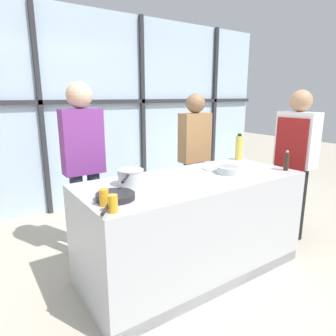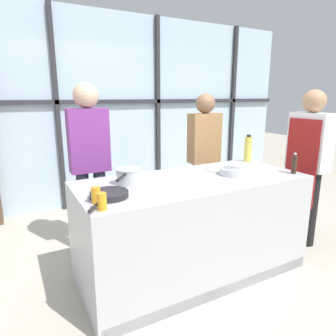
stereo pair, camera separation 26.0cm
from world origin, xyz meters
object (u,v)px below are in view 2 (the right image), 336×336
object	(u,v)px
mixing_bowl	(234,171)
oil_bottle	(248,149)
spectator_center_left	(204,152)
spectator_far_left	(90,157)
frying_pan	(109,194)
white_plate	(220,169)
chef	(307,159)
saucepan	(129,176)
juice_glass_far	(96,195)
juice_glass_near	(102,201)
pepper_grinder	(294,164)

from	to	relation	value
mixing_bowl	oil_bottle	xyz separation A→B (m)	(0.52, 0.38, 0.10)
spectator_center_left	spectator_far_left	bearing A→B (deg)	0.00
frying_pan	white_plate	world-z (taller)	frying_pan
chef	saucepan	distance (m)	1.98
white_plate	juice_glass_far	bearing A→B (deg)	-165.03
oil_bottle	juice_glass_near	world-z (taller)	oil_bottle
spectator_far_left	saucepan	xyz separation A→B (m)	(0.14, -0.72, -0.04)
spectator_center_left	juice_glass_far	distance (m)	1.93
white_plate	pepper_grinder	bearing A→B (deg)	-39.95
chef	frying_pan	xyz separation A→B (m)	(-2.23, -0.07, -0.02)
oil_bottle	juice_glass_far	world-z (taller)	oil_bottle
frying_pan	juice_glass_far	world-z (taller)	juice_glass_far
juice_glass_near	juice_glass_far	bearing A→B (deg)	90.00
pepper_grinder	spectator_center_left	bearing A→B (deg)	101.49
saucepan	white_plate	xyz separation A→B (m)	(0.96, 0.03, -0.06)
saucepan	chef	bearing A→B (deg)	-5.33
spectator_far_left	mixing_bowl	bearing A→B (deg)	140.57
saucepan	pepper_grinder	world-z (taller)	pepper_grinder
mixing_bowl	juice_glass_far	xyz separation A→B (m)	(-1.32, -0.14, 0.02)
frying_pan	juice_glass_far	distance (m)	0.14
juice_glass_near	mixing_bowl	bearing A→B (deg)	12.16
frying_pan	pepper_grinder	world-z (taller)	pepper_grinder
frying_pan	juice_glass_far	bearing A→B (deg)	-147.23
frying_pan	juice_glass_near	bearing A→B (deg)	-117.69
frying_pan	mixing_bowl	size ratio (longest dim) A/B	1.69
white_plate	juice_glass_near	distance (m)	1.42
spectator_far_left	juice_glass_near	world-z (taller)	spectator_far_left
spectator_far_left	frying_pan	distance (m)	0.99
mixing_bowl	juice_glass_near	size ratio (longest dim) A/B	2.27
saucepan	juice_glass_near	world-z (taller)	saucepan
oil_bottle	juice_glass_near	xyz separation A→B (m)	(-1.84, -0.67, -0.08)
saucepan	oil_bottle	world-z (taller)	oil_bottle
chef	juice_glass_near	xyz separation A→B (m)	(-2.34, -0.28, 0.01)
frying_pan	saucepan	size ratio (longest dim) A/B	1.27
spectator_far_left	saucepan	distance (m)	0.74
spectator_center_left	pepper_grinder	xyz separation A→B (m)	(0.23, -1.13, 0.05)
spectator_far_left	pepper_grinder	bearing A→B (deg)	145.19
spectator_far_left	pepper_grinder	world-z (taller)	spectator_far_left
pepper_grinder	juice_glass_far	xyz separation A→B (m)	(-1.85, 0.08, -0.03)
chef	saucepan	world-z (taller)	chef
oil_bottle	pepper_grinder	bearing A→B (deg)	-89.06
pepper_grinder	juice_glass_near	xyz separation A→B (m)	(-1.85, -0.06, -0.03)
pepper_grinder	juice_glass_far	size ratio (longest dim) A/B	1.76
juice_glass_near	juice_glass_far	distance (m)	0.14
oil_bottle	pepper_grinder	distance (m)	0.61
saucepan	juice_glass_far	size ratio (longest dim) A/B	3.03
mixing_bowl	juice_glass_near	xyz separation A→B (m)	(-1.32, -0.28, 0.02)
mixing_bowl	juice_glass_near	world-z (taller)	juice_glass_near
white_plate	frying_pan	bearing A→B (deg)	-166.88
oil_bottle	spectator_far_left	bearing A→B (deg)	162.13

